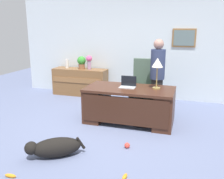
# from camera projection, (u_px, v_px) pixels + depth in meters

# --- Properties ---
(ground_plane) EXTENTS (12.00, 12.00, 0.00)m
(ground_plane) POSITION_uv_depth(u_px,v_px,m) (110.00, 131.00, 4.75)
(ground_plane) COLOR slate
(back_wall) EXTENTS (7.00, 0.16, 2.70)m
(back_wall) POSITION_uv_depth(u_px,v_px,m) (139.00, 49.00, 6.82)
(back_wall) COLOR silver
(back_wall) RESTS_ON ground_plane
(desk) EXTENTS (1.79, 0.91, 0.73)m
(desk) POSITION_uv_depth(u_px,v_px,m) (129.00, 104.00, 5.11)
(desk) COLOR #422316
(desk) RESTS_ON ground_plane
(credenza) EXTENTS (1.57, 0.50, 0.77)m
(credenza) POSITION_uv_depth(u_px,v_px,m) (80.00, 82.00, 7.21)
(credenza) COLOR brown
(credenza) RESTS_ON ground_plane
(armchair) EXTENTS (0.60, 0.59, 1.20)m
(armchair) POSITION_uv_depth(u_px,v_px,m) (144.00, 88.00, 5.94)
(armchair) COLOR #475B4C
(armchair) RESTS_ON ground_plane
(person_standing) EXTENTS (0.32, 0.32, 1.69)m
(person_standing) POSITION_uv_depth(u_px,v_px,m) (157.00, 76.00, 5.55)
(person_standing) COLOR #262323
(person_standing) RESTS_ON ground_plane
(dog_lying) EXTENTS (0.80, 0.66, 0.30)m
(dog_lying) POSITION_uv_depth(u_px,v_px,m) (54.00, 147.00, 3.80)
(dog_lying) COLOR black
(dog_lying) RESTS_ON ground_plane
(laptop) EXTENTS (0.32, 0.22, 0.22)m
(laptop) POSITION_uv_depth(u_px,v_px,m) (128.00, 85.00, 5.11)
(laptop) COLOR #B2B5BA
(laptop) RESTS_ON desk
(desk_lamp) EXTENTS (0.22, 0.22, 0.62)m
(desk_lamp) POSITION_uv_depth(u_px,v_px,m) (157.00, 65.00, 4.89)
(desk_lamp) COLOR #9E8447
(desk_lamp) RESTS_ON desk
(vase_with_flowers) EXTENTS (0.17, 0.17, 0.39)m
(vase_with_flowers) POSITION_uv_depth(u_px,v_px,m) (89.00, 61.00, 6.97)
(vase_with_flowers) COLOR #AE84A5
(vase_with_flowers) RESTS_ON credenza
(vase_empty) EXTENTS (0.10, 0.10, 0.27)m
(vase_empty) POSITION_uv_depth(u_px,v_px,m) (67.00, 64.00, 7.20)
(vase_empty) COLOR silver
(vase_empty) RESTS_ON credenza
(potted_plant) EXTENTS (0.24, 0.24, 0.36)m
(potted_plant) POSITION_uv_depth(u_px,v_px,m) (82.00, 62.00, 7.05)
(potted_plant) COLOR brown
(potted_plant) RESTS_ON credenza
(dog_toy_ball) EXTENTS (0.09, 0.09, 0.09)m
(dog_toy_ball) POSITION_uv_depth(u_px,v_px,m) (127.00, 145.00, 4.09)
(dog_toy_ball) COLOR #E53F33
(dog_toy_ball) RESTS_ON ground_plane
(dog_toy_bone) EXTENTS (0.17, 0.06, 0.05)m
(dog_toy_bone) POSITION_uv_depth(u_px,v_px,m) (10.00, 176.00, 3.30)
(dog_toy_bone) COLOR orange
(dog_toy_bone) RESTS_ON ground_plane
(dog_toy_plush) EXTENTS (0.07, 0.15, 0.05)m
(dog_toy_plush) POSITION_uv_depth(u_px,v_px,m) (125.00, 177.00, 3.28)
(dog_toy_plush) COLOR orange
(dog_toy_plush) RESTS_ON ground_plane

